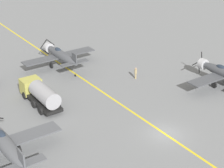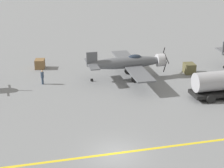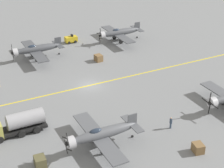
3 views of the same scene
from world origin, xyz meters
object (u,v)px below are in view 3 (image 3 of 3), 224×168
object	(u,v)px
fuel_tanker	(16,124)
ground_crew_inspecting	(171,122)
supply_crate_mid_lane	(40,162)
airplane_mid_right	(36,49)
supply_crate_outboard	(98,58)
supply_crate_by_tanker	(198,148)
tow_tractor	(71,39)
airplane_near_right	(119,33)
airplane_mid_left	(101,134)

from	to	relation	value
fuel_tanker	ground_crew_inspecting	distance (m)	20.91
fuel_tanker	supply_crate_mid_lane	bearing A→B (deg)	-174.29
airplane_mid_right	supply_crate_outboard	world-z (taller)	airplane_mid_right
supply_crate_by_tanker	supply_crate_outboard	size ratio (longest dim) A/B	0.96
ground_crew_inspecting	supply_crate_outboard	world-z (taller)	ground_crew_inspecting
tow_tractor	fuel_tanker	bearing A→B (deg)	146.17
tow_tractor	airplane_mid_right	bearing A→B (deg)	119.35
airplane_near_right	fuel_tanker	distance (m)	37.77
fuel_tanker	supply_crate_by_tanker	bearing A→B (deg)	-126.85
tow_tractor	supply_crate_by_tanker	distance (m)	42.93
airplane_mid_left	tow_tractor	world-z (taller)	airplane_mid_left
airplane_mid_right	supply_crate_mid_lane	xyz separation A→B (m)	(-31.39, 9.16, -1.37)
airplane_mid_left	airplane_mid_right	bearing A→B (deg)	-7.41
airplane_mid_left	ground_crew_inspecting	world-z (taller)	airplane_mid_left
supply_crate_outboard	supply_crate_mid_lane	bearing A→B (deg)	142.10
airplane_mid_right	airplane_mid_left	size ratio (longest dim) A/B	1.00
supply_crate_outboard	airplane_near_right	bearing A→B (deg)	-48.30
ground_crew_inspecting	supply_crate_by_tanker	distance (m)	5.93
airplane_mid_left	tow_tractor	distance (m)	37.99
ground_crew_inspecting	fuel_tanker	bearing A→B (deg)	66.32
supply_crate_by_tanker	supply_crate_outboard	world-z (taller)	supply_crate_outboard
airplane_mid_right	supply_crate_outboard	bearing A→B (deg)	-114.52
supply_crate_by_tanker	supply_crate_mid_lane	bearing A→B (deg)	70.86
ground_crew_inspecting	supply_crate_mid_lane	size ratio (longest dim) A/B	1.12
airplane_mid_right	ground_crew_inspecting	distance (m)	33.14
airplane_near_right	tow_tractor	size ratio (longest dim) A/B	4.62
airplane_mid_left	supply_crate_by_tanker	distance (m)	12.21
airplane_mid_right	airplane_mid_left	xyz separation A→B (m)	(-31.34, 1.16, -0.00)
fuel_tanker	tow_tractor	xyz separation A→B (m)	(28.61, -19.17, -0.72)
supply_crate_mid_lane	airplane_near_right	bearing A→B (deg)	-40.66
airplane_mid_left	supply_crate_outboard	xyz separation A→B (m)	(24.85, -11.38, -1.38)
airplane_near_right	supply_crate_mid_lane	bearing A→B (deg)	129.08
airplane_mid_right	airplane_near_right	distance (m)	18.78
airplane_mid_right	tow_tractor	world-z (taller)	airplane_mid_right
ground_crew_inspecting	airplane_mid_left	bearing A→B (deg)	87.34
ground_crew_inspecting	supply_crate_outboard	size ratio (longest dim) A/B	1.14
airplane_near_right	ground_crew_inspecting	world-z (taller)	airplane_near_right
airplane_near_right	supply_crate_by_tanker	distance (m)	40.05
airplane_near_right	supply_crate_outboard	bearing A→B (deg)	121.44
tow_tractor	supply_crate_outboard	size ratio (longest dim) A/B	1.72
airplane_mid_right	supply_crate_mid_lane	size ratio (longest dim) A/B	7.81
supply_crate_by_tanker	airplane_mid_right	bearing A→B (deg)	13.61
ground_crew_inspecting	supply_crate_outboard	xyz separation A→B (m)	(25.33, -1.04, -0.31)
fuel_tanker	ground_crew_inspecting	xyz separation A→B (m)	(-8.39, -19.14, -0.57)
airplane_mid_right	airplane_mid_left	distance (m)	31.36
supply_crate_mid_lane	ground_crew_inspecting	bearing A→B (deg)	-91.35
supply_crate_mid_lane	airplane_mid_right	bearing A→B (deg)	-16.27
fuel_tanker	airplane_near_right	bearing A→B (deg)	-49.48
airplane_mid_right	supply_crate_by_tanker	distance (m)	38.86
fuel_tanker	tow_tractor	bearing A→B (deg)	-33.83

